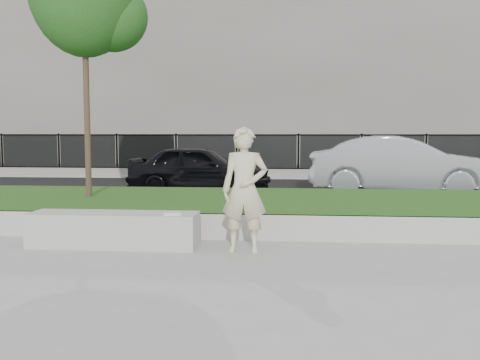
# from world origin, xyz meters

# --- Properties ---
(ground) EXTENTS (90.00, 90.00, 0.00)m
(ground) POSITION_xyz_m (0.00, 0.00, 0.00)
(ground) COLOR gray
(ground) RESTS_ON ground
(grass_bank) EXTENTS (34.00, 4.00, 0.40)m
(grass_bank) POSITION_xyz_m (0.00, 3.00, 0.20)
(grass_bank) COLOR black
(grass_bank) RESTS_ON ground
(grass_kerb) EXTENTS (34.00, 0.08, 0.40)m
(grass_kerb) POSITION_xyz_m (0.00, 1.04, 0.20)
(grass_kerb) COLOR #A29F97
(grass_kerb) RESTS_ON ground
(street) EXTENTS (34.00, 7.00, 0.04)m
(street) POSITION_xyz_m (0.00, 8.50, 0.02)
(street) COLOR black
(street) RESTS_ON ground
(far_pavement) EXTENTS (34.00, 3.00, 0.12)m
(far_pavement) POSITION_xyz_m (0.00, 13.00, 0.06)
(far_pavement) COLOR gray
(far_pavement) RESTS_ON ground
(iron_fence) EXTENTS (32.00, 0.30, 1.50)m
(iron_fence) POSITION_xyz_m (0.00, 12.00, 0.54)
(iron_fence) COLOR slate
(iron_fence) RESTS_ON far_pavement
(building_facade) EXTENTS (34.00, 10.00, 10.00)m
(building_facade) POSITION_xyz_m (0.00, 20.00, 5.00)
(building_facade) COLOR #67625A
(building_facade) RESTS_ON ground
(stone_bench) EXTENTS (2.43, 0.61, 0.50)m
(stone_bench) POSITION_xyz_m (-1.24, 0.40, 0.25)
(stone_bench) COLOR #A29F97
(stone_bench) RESTS_ON ground
(man) EXTENTS (0.63, 0.41, 1.72)m
(man) POSITION_xyz_m (0.68, 0.25, 0.86)
(man) COLOR beige
(man) RESTS_ON ground
(book) EXTENTS (0.29, 0.25, 0.03)m
(book) POSITION_xyz_m (-0.35, 0.27, 0.51)
(book) COLOR beige
(book) RESTS_ON stone_bench
(car_dark) EXTENTS (3.89, 1.82, 1.29)m
(car_dark) POSITION_xyz_m (-1.09, 7.01, 0.68)
(car_dark) COLOR black
(car_dark) RESTS_ON street
(car_silver) EXTENTS (4.75, 1.97, 1.53)m
(car_silver) POSITION_xyz_m (4.14, 7.12, 0.80)
(car_silver) COLOR #9899A0
(car_silver) RESTS_ON street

